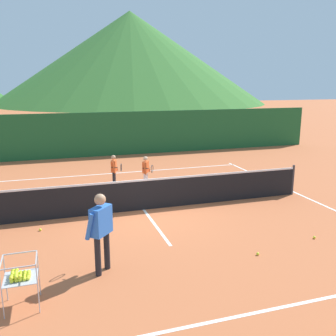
{
  "coord_description": "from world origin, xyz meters",
  "views": [
    {
      "loc": [
        -2.53,
        -10.48,
        3.84
      ],
      "look_at": [
        0.91,
        0.38,
        1.18
      ],
      "focal_mm": 39.32,
      "sensor_mm": 36.0,
      "label": 1
    }
  ],
  "objects_px": {
    "ball_cart": "(19,276)",
    "tennis_ball_4": "(314,237)",
    "student_0": "(114,168)",
    "instructor": "(101,226)",
    "tennis_ball_0": "(40,230)",
    "tennis_ball_2": "(258,254)",
    "student_1": "(146,169)",
    "tennis_net": "(143,194)"
  },
  "relations": [
    {
      "from": "instructor",
      "to": "student_0",
      "type": "xyz_separation_m",
      "value": [
        1.3,
        6.24,
        -0.28
      ]
    },
    {
      "from": "student_0",
      "to": "student_1",
      "type": "distance_m",
      "value": 1.2
    },
    {
      "from": "student_1",
      "to": "tennis_ball_2",
      "type": "height_order",
      "value": "student_1"
    },
    {
      "from": "instructor",
      "to": "tennis_ball_2",
      "type": "relative_size",
      "value": 24.82
    },
    {
      "from": "student_1",
      "to": "tennis_ball_0",
      "type": "relative_size",
      "value": 17.58
    },
    {
      "from": "tennis_ball_0",
      "to": "tennis_ball_4",
      "type": "height_order",
      "value": "same"
    },
    {
      "from": "ball_cart",
      "to": "tennis_ball_2",
      "type": "xyz_separation_m",
      "value": [
        4.98,
        0.49,
        -0.56
      ]
    },
    {
      "from": "student_1",
      "to": "tennis_ball_4",
      "type": "bearing_deg",
      "value": -63.0
    },
    {
      "from": "student_1",
      "to": "tennis_ball_0",
      "type": "height_order",
      "value": "student_1"
    },
    {
      "from": "tennis_net",
      "to": "student_0",
      "type": "bearing_deg",
      "value": 98.67
    },
    {
      "from": "tennis_net",
      "to": "instructor",
      "type": "relative_size",
      "value": 6.39
    },
    {
      "from": "instructor",
      "to": "student_0",
      "type": "height_order",
      "value": "instructor"
    },
    {
      "from": "instructor",
      "to": "student_1",
      "type": "distance_m",
      "value": 6.24
    },
    {
      "from": "student_0",
      "to": "instructor",
      "type": "bearing_deg",
      "value": -101.74
    },
    {
      "from": "tennis_ball_4",
      "to": "ball_cart",
      "type": "bearing_deg",
      "value": -172.84
    },
    {
      "from": "tennis_ball_4",
      "to": "tennis_ball_2",
      "type": "bearing_deg",
      "value": -168.58
    },
    {
      "from": "student_0",
      "to": "tennis_ball_4",
      "type": "xyz_separation_m",
      "value": [
        4.01,
        -6.19,
        -0.7
      ]
    },
    {
      "from": "ball_cart",
      "to": "tennis_ball_4",
      "type": "xyz_separation_m",
      "value": [
        6.82,
        0.86,
        -0.56
      ]
    },
    {
      "from": "tennis_ball_4",
      "to": "student_1",
      "type": "bearing_deg",
      "value": 117.0
    },
    {
      "from": "tennis_ball_2",
      "to": "tennis_ball_4",
      "type": "distance_m",
      "value": 1.88
    },
    {
      "from": "tennis_ball_0",
      "to": "tennis_ball_2",
      "type": "xyz_separation_m",
      "value": [
        4.75,
        -2.98,
        0.0
      ]
    },
    {
      "from": "tennis_net",
      "to": "tennis_ball_0",
      "type": "relative_size",
      "value": 158.57
    },
    {
      "from": "student_1",
      "to": "ball_cart",
      "type": "relative_size",
      "value": 1.33
    },
    {
      "from": "tennis_ball_0",
      "to": "instructor",
      "type": "bearing_deg",
      "value": -64.08
    },
    {
      "from": "tennis_ball_4",
      "to": "instructor",
      "type": "bearing_deg",
      "value": -179.49
    },
    {
      "from": "student_0",
      "to": "tennis_ball_0",
      "type": "relative_size",
      "value": 17.88
    },
    {
      "from": "tennis_ball_2",
      "to": "tennis_net",
      "type": "bearing_deg",
      "value": 114.85
    },
    {
      "from": "student_0",
      "to": "student_1",
      "type": "xyz_separation_m",
      "value": [
        1.1,
        -0.48,
        -0.01
      ]
    },
    {
      "from": "ball_cart",
      "to": "tennis_ball_0",
      "type": "relative_size",
      "value": 13.22
    },
    {
      "from": "tennis_ball_4",
      "to": "tennis_ball_0",
      "type": "bearing_deg",
      "value": 158.44
    },
    {
      "from": "student_0",
      "to": "tennis_ball_2",
      "type": "relative_size",
      "value": 17.88
    },
    {
      "from": "instructor",
      "to": "ball_cart",
      "type": "bearing_deg",
      "value": -151.94
    },
    {
      "from": "tennis_ball_2",
      "to": "ball_cart",
      "type": "bearing_deg",
      "value": -174.44
    },
    {
      "from": "tennis_net",
      "to": "tennis_ball_2",
      "type": "xyz_separation_m",
      "value": [
        1.74,
        -3.76,
        -0.47
      ]
    },
    {
      "from": "student_0",
      "to": "student_1",
      "type": "height_order",
      "value": "student_0"
    },
    {
      "from": "ball_cart",
      "to": "tennis_ball_4",
      "type": "relative_size",
      "value": 13.22
    },
    {
      "from": "student_0",
      "to": "tennis_ball_2",
      "type": "height_order",
      "value": "student_0"
    },
    {
      "from": "tennis_net",
      "to": "tennis_ball_0",
      "type": "height_order",
      "value": "tennis_net"
    },
    {
      "from": "student_0",
      "to": "student_1",
      "type": "bearing_deg",
      "value": -23.48
    },
    {
      "from": "instructor",
      "to": "tennis_ball_4",
      "type": "xyz_separation_m",
      "value": [
        5.3,
        0.05,
        -0.98
      ]
    },
    {
      "from": "tennis_net",
      "to": "instructor",
      "type": "xyz_separation_m",
      "value": [
        -1.72,
        -3.44,
        0.51
      ]
    },
    {
      "from": "ball_cart",
      "to": "tennis_ball_2",
      "type": "distance_m",
      "value": 5.04
    }
  ]
}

